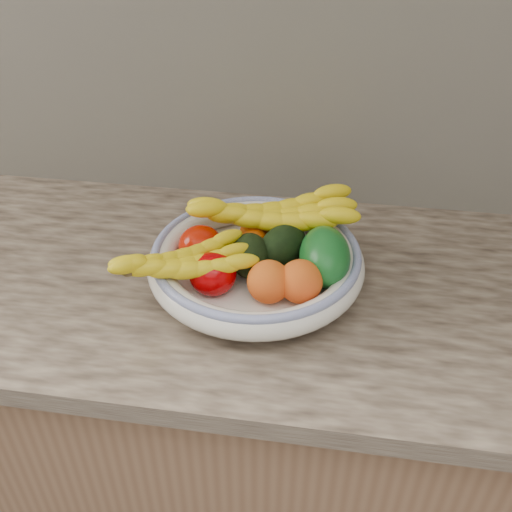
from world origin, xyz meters
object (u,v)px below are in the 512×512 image
at_px(banana_bunch_back, 272,218).
at_px(green_mango, 325,257).
at_px(fruit_bowl, 256,261).
at_px(banana_bunch_front, 183,266).

bearing_deg(banana_bunch_back, green_mango, -52.52).
height_order(fruit_bowl, banana_bunch_back, banana_bunch_back).
relative_size(fruit_bowl, banana_bunch_back, 1.17).
bearing_deg(fruit_bowl, green_mango, -2.38).
bearing_deg(banana_bunch_front, banana_bunch_back, 21.58).
xyz_separation_m(fruit_bowl, green_mango, (0.12, -0.01, 0.03)).
relative_size(fruit_bowl, banana_bunch_front, 1.51).
bearing_deg(green_mango, banana_bunch_back, 128.78).
xyz_separation_m(banana_bunch_back, banana_bunch_front, (-0.13, -0.16, -0.01)).
bearing_deg(banana_bunch_front, fruit_bowl, 4.44).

